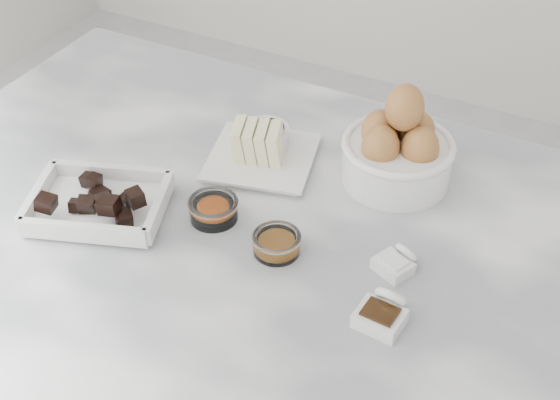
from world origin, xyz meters
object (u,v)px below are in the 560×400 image
at_px(butter_plate, 260,150).
at_px(vanilla_spoon, 382,313).
at_px(chocolate_dish, 98,200).
at_px(honey_bowl, 277,243).
at_px(zest_bowl, 213,209).
at_px(sugar_ramekin, 266,138).
at_px(salt_spoon, 396,262).
at_px(egg_bowl, 398,150).

bearing_deg(butter_plate, vanilla_spoon, -37.19).
bearing_deg(chocolate_dish, honey_bowl, 9.50).
bearing_deg(zest_bowl, chocolate_dish, -156.90).
distance_m(sugar_ramekin, honey_bowl, 0.24).
bearing_deg(salt_spoon, butter_plate, 155.11).
height_order(sugar_ramekin, zest_bowl, sugar_ramekin).
xyz_separation_m(zest_bowl, vanilla_spoon, (0.29, -0.07, -0.00)).
relative_size(egg_bowl, honey_bowl, 2.52).
bearing_deg(sugar_ramekin, chocolate_dish, -119.93).
bearing_deg(salt_spoon, honey_bowl, -164.72).
relative_size(sugar_ramekin, honey_bowl, 1.09).
bearing_deg(honey_bowl, salt_spoon, 15.28).
bearing_deg(vanilla_spoon, chocolate_dish, 179.06).
xyz_separation_m(chocolate_dish, sugar_ramekin, (0.14, 0.25, 0.00)).
distance_m(chocolate_dish, sugar_ramekin, 0.29).
relative_size(sugar_ramekin, salt_spoon, 1.08).
height_order(honey_bowl, salt_spoon, salt_spoon).
relative_size(sugar_ramekin, egg_bowl, 0.43).
xyz_separation_m(sugar_ramekin, zest_bowl, (0.01, -0.18, -0.01)).
bearing_deg(zest_bowl, butter_plate, 92.17).
xyz_separation_m(egg_bowl, honey_bowl, (-0.09, -0.23, -0.04)).
relative_size(chocolate_dish, sugar_ramekin, 3.11).
relative_size(egg_bowl, salt_spoon, 2.48).
bearing_deg(egg_bowl, chocolate_dish, -142.10).
distance_m(chocolate_dish, zest_bowl, 0.17).
bearing_deg(salt_spoon, vanilla_spoon, -79.30).
height_order(honey_bowl, zest_bowl, zest_bowl).
xyz_separation_m(butter_plate, honey_bowl, (0.12, -0.17, -0.01)).
bearing_deg(zest_bowl, honey_bowl, -10.49).
distance_m(butter_plate, vanilla_spoon, 0.37).
distance_m(chocolate_dish, egg_bowl, 0.45).
bearing_deg(butter_plate, zest_bowl, -87.83).
distance_m(honey_bowl, vanilla_spoon, 0.18).
bearing_deg(chocolate_dish, butter_plate, 55.46).
bearing_deg(egg_bowl, sugar_ramekin, -172.50).
bearing_deg(vanilla_spoon, sugar_ramekin, 139.83).
relative_size(sugar_ramekin, vanilla_spoon, 1.01).
bearing_deg(butter_plate, chocolate_dish, -124.54).
distance_m(zest_bowl, salt_spoon, 0.27).
bearing_deg(sugar_ramekin, honey_bowl, -58.08).
distance_m(vanilla_spoon, salt_spoon, 0.10).
xyz_separation_m(butter_plate, vanilla_spoon, (0.30, -0.23, -0.01)).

